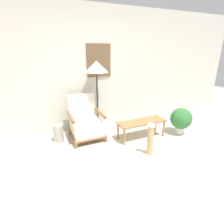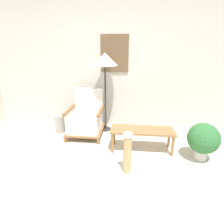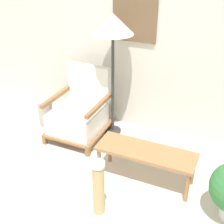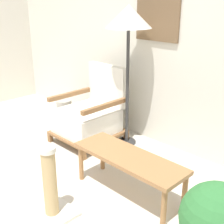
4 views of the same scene
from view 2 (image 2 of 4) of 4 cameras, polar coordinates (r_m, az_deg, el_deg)
The scene contains 8 objects.
ground_plane at distance 2.17m, azimuth -5.40°, elevation -28.36°, with size 14.00×14.00×0.00m, color beige.
wall_back at distance 3.75m, azimuth 0.90°, elevation 15.51°, with size 8.00×0.09×2.70m.
armchair at distance 3.50m, azimuth -8.48°, elevation -2.38°, with size 0.67×0.73×0.89m.
floor_lamp at distance 3.44m, azimuth -2.30°, elevation 15.98°, with size 0.49×0.49×1.57m.
coffee_table at distance 2.95m, azimuth 9.81°, elevation -6.45°, with size 1.04×0.36×0.38m.
vase at distance 3.76m, azimuth -16.73°, elevation -3.68°, with size 0.20×0.20×0.37m, color #9E998E.
potted_plant at distance 2.99m, azimuth 27.64°, elevation -7.88°, with size 0.47×0.47×0.59m.
scratching_post at distance 2.43m, azimuth 4.95°, elevation -15.12°, with size 0.33×0.33×0.61m.
Camera 2 is at (0.33, -1.43, 1.60)m, focal length 28.00 mm.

